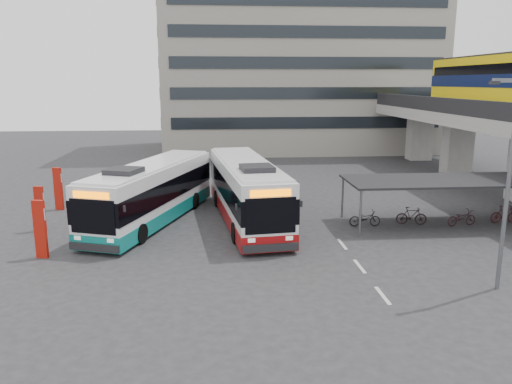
{
  "coord_description": "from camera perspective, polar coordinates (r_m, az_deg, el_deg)",
  "views": [
    {
      "loc": [
        -3.6,
        -22.76,
        7.76
      ],
      "look_at": [
        -1.47,
        3.1,
        2.0
      ],
      "focal_mm": 35.0,
      "sensor_mm": 36.0,
      "label": 1
    }
  ],
  "objects": [
    {
      "name": "road_markings",
      "position": [
        22.08,
        11.76,
        -8.31
      ],
      "size": [
        0.15,
        7.6,
        0.01
      ],
      "color": "beige",
      "rests_on": "ground"
    },
    {
      "name": "bus_main",
      "position": [
        28.17,
        -1.12,
        0.11
      ],
      "size": [
        4.08,
        12.67,
        3.68
      ],
      "rotation": [
        0.0,
        0.0,
        0.11
      ],
      "color": "white",
      "rests_on": "ground"
    },
    {
      "name": "viaduct",
      "position": [
        39.92,
        26.7,
        9.01
      ],
      "size": [
        8.0,
        32.0,
        9.68
      ],
      "color": "gray",
      "rests_on": "ground"
    },
    {
      "name": "office_block",
      "position": [
        59.73,
        4.75,
        17.02
      ],
      "size": [
        30.0,
        15.0,
        25.0
      ],
      "primitive_type": "cube",
      "color": "gray",
      "rests_on": "ground"
    },
    {
      "name": "bike_shelter",
      "position": [
        29.09,
        19.89,
        -0.39
      ],
      "size": [
        10.0,
        4.0,
        2.54
      ],
      "color": "#595B60",
      "rests_on": "ground"
    },
    {
      "name": "sign_totem_mid",
      "position": [
        28.61,
        -23.46,
        -1.69
      ],
      "size": [
        0.52,
        0.23,
        2.42
      ],
      "rotation": [
        0.0,
        0.0,
        -0.16
      ],
      "color": "#A7150A",
      "rests_on": "ground"
    },
    {
      "name": "sign_totem_south",
      "position": [
        24.21,
        -23.45,
        -3.84
      ],
      "size": [
        0.57,
        0.28,
        2.66
      ],
      "rotation": [
        0.0,
        0.0,
        -0.22
      ],
      "color": "#A7150A",
      "rests_on": "ground"
    },
    {
      "name": "ground",
      "position": [
        24.31,
        4.07,
        -6.13
      ],
      "size": [
        120.0,
        120.0,
        0.0
      ],
      "primitive_type": "plane",
      "color": "#28282B",
      "rests_on": "ground"
    },
    {
      "name": "bus_teal",
      "position": [
        28.59,
        -11.8,
        -0.1
      ],
      "size": [
        6.36,
        12.17,
        3.54
      ],
      "rotation": [
        0.0,
        0.0,
        -0.33
      ],
      "color": "white",
      "rests_on": "ground"
    },
    {
      "name": "lamp_post",
      "position": [
        20.3,
        26.8,
        1.93
      ],
      "size": [
        1.36,
        0.51,
        7.9
      ],
      "rotation": [
        0.0,
        0.0,
        0.27
      ],
      "color": "#595B60",
      "rests_on": "ground"
    },
    {
      "name": "pedestrian",
      "position": [
        26.84,
        1.45,
        -2.35
      ],
      "size": [
        0.59,
        0.73,
        1.75
      ],
      "primitive_type": "imported",
      "rotation": [
        0.0,
        0.0,
        1.28
      ],
      "color": "black",
      "rests_on": "ground"
    },
    {
      "name": "sign_totem_north",
      "position": [
        32.92,
        -21.67,
        0.41
      ],
      "size": [
        0.56,
        0.33,
        2.64
      ],
      "rotation": [
        0.0,
        0.0,
        -0.34
      ],
      "color": "#A7150A",
      "rests_on": "ground"
    }
  ]
}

